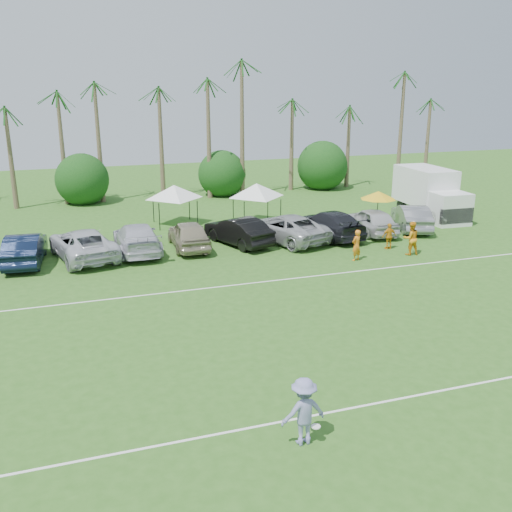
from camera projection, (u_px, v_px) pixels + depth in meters
name	position (u px, v px, depth m)	size (l,w,h in m)	color
ground	(371.00, 449.00, 15.75)	(120.00, 120.00, 0.00)	#2E5E1C
field_lines	(272.00, 333.00, 23.01)	(80.00, 12.10, 0.01)	white
palm_tree_3	(47.00, 78.00, 44.86)	(2.40, 2.40, 11.90)	brown
palm_tree_4	(101.00, 111.00, 46.83)	(2.40, 2.40, 8.90)	brown
palm_tree_5	(150.00, 100.00, 47.80)	(2.40, 2.40, 9.90)	brown
palm_tree_6	(196.00, 89.00, 48.77)	(2.40, 2.40, 10.90)	brown
palm_tree_7	(241.00, 79.00, 49.74)	(2.40, 2.40, 11.90)	brown
palm_tree_8	(293.00, 109.00, 52.02)	(2.40, 2.40, 8.90)	brown
palm_tree_9	(343.00, 98.00, 53.29)	(2.40, 2.40, 9.90)	brown
palm_tree_10	(390.00, 89.00, 54.57)	(2.40, 2.40, 10.90)	brown
palm_tree_11	(427.00, 79.00, 55.54)	(2.40, 2.40, 11.90)	brown
bush_tree_1	(82.00, 180.00, 48.77)	(4.00, 4.00, 4.00)	brown
bush_tree_2	(217.00, 173.00, 52.44)	(4.00, 4.00, 4.00)	brown
bush_tree_3	(317.00, 168.00, 55.49)	(4.00, 4.00, 4.00)	brown
sideline_player_a	(356.00, 245.00, 32.28)	(0.65, 0.43, 1.79)	orange
sideline_player_b	(411.00, 238.00, 33.34)	(0.97, 0.75, 1.99)	orange
sideline_player_c	(389.00, 236.00, 34.54)	(0.94, 0.39, 1.60)	orange
box_truck	(431.00, 192.00, 42.68)	(2.94, 7.06, 3.58)	white
canopy_tent_left	(174.00, 185.00, 39.92)	(4.11, 4.11, 3.33)	black
canopy_tent_right	(256.00, 183.00, 40.37)	(4.17, 4.17, 3.38)	black
market_umbrella	(378.00, 195.00, 38.56)	(2.43, 2.43, 2.71)	black
frisbee_player	(304.00, 411.00, 15.73)	(1.31, 0.79, 1.99)	#8182B7
parked_car_1	(25.00, 249.00, 31.70)	(1.83, 5.25, 1.73)	#0E1932
parked_car_2	(83.00, 244.00, 32.64)	(2.87, 6.23, 1.73)	silver
parked_car_3	(137.00, 238.00, 33.88)	(2.42, 5.96, 1.73)	silver
parked_car_4	(189.00, 235.00, 34.67)	(2.04, 5.08, 1.73)	tan
parked_car_5	(238.00, 231.00, 35.53)	(1.83, 5.25, 1.73)	black
parked_car_6	(286.00, 228.00, 36.25)	(2.87, 6.23, 1.73)	#A8A8AA
parked_car_7	(329.00, 224.00, 37.29)	(2.42, 5.96, 1.73)	black
parked_car_8	(372.00, 221.00, 38.20)	(2.04, 5.08, 1.73)	silver
parked_car_9	(411.00, 217.00, 39.17)	(1.83, 5.25, 1.73)	slate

